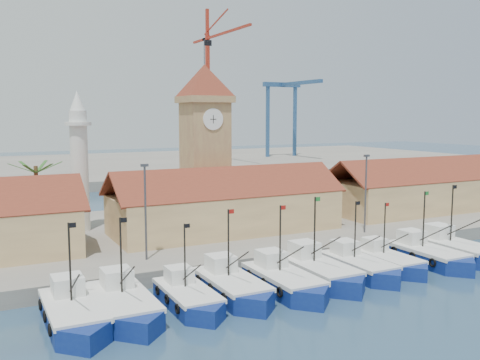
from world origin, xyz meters
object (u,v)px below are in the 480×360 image
boat_5 (320,273)px  clock_tower (205,140)px  boat_0 (74,316)px  minaret (79,161)px

boat_5 → clock_tower: size_ratio=0.47×
boat_0 → minaret: size_ratio=0.63×
boat_0 → clock_tower: (20.28, 23.75, 11.15)m
boat_5 → minaret: (-16.34, 25.12, 8.89)m
boat_5 → clock_tower: (-1.34, 23.12, 11.13)m
boat_0 → clock_tower: bearing=49.5°
clock_tower → boat_5: bearing=-86.7°
clock_tower → minaret: (-15.00, 2.00, -2.23)m
boat_5 → minaret: minaret is taller
boat_0 → boat_5: bearing=1.7°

